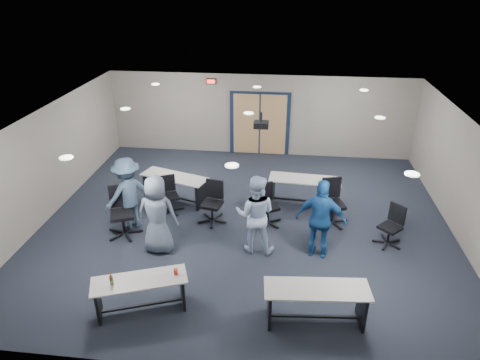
# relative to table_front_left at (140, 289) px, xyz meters

# --- Properties ---
(floor) EXTENTS (10.00, 10.00, 0.00)m
(floor) POSITION_rel_table_front_left_xyz_m (1.60, 3.30, -0.48)
(floor) COLOR black
(floor) RESTS_ON ground
(back_wall) EXTENTS (10.00, 0.04, 2.70)m
(back_wall) POSITION_rel_table_front_left_xyz_m (1.60, 7.80, 0.87)
(back_wall) COLOR gray
(back_wall) RESTS_ON floor
(front_wall) EXTENTS (10.00, 0.04, 2.70)m
(front_wall) POSITION_rel_table_front_left_xyz_m (1.60, -1.20, 0.87)
(front_wall) COLOR gray
(front_wall) RESTS_ON floor
(left_wall) EXTENTS (0.04, 9.00, 2.70)m
(left_wall) POSITION_rel_table_front_left_xyz_m (-3.40, 3.30, 0.87)
(left_wall) COLOR gray
(left_wall) RESTS_ON floor
(right_wall) EXTENTS (0.04, 9.00, 2.70)m
(right_wall) POSITION_rel_table_front_left_xyz_m (6.60, 3.30, 0.87)
(right_wall) COLOR gray
(right_wall) RESTS_ON floor
(ceiling) EXTENTS (10.00, 9.00, 0.04)m
(ceiling) POSITION_rel_table_front_left_xyz_m (1.60, 3.30, 2.22)
(ceiling) COLOR white
(ceiling) RESTS_ON back_wall
(double_door) EXTENTS (2.00, 0.07, 2.20)m
(double_door) POSITION_rel_table_front_left_xyz_m (1.60, 7.76, 0.57)
(double_door) COLOR #101C32
(double_door) RESTS_ON back_wall
(exit_sign) EXTENTS (0.32, 0.07, 0.18)m
(exit_sign) POSITION_rel_table_front_left_xyz_m (-0.00, 7.74, 1.97)
(exit_sign) COLOR black
(exit_sign) RESTS_ON back_wall
(ceiling_projector) EXTENTS (0.35, 0.32, 0.37)m
(ceiling_projector) POSITION_rel_table_front_left_xyz_m (1.90, 3.79, 1.93)
(ceiling_projector) COLOR black
(ceiling_projector) RESTS_ON ceiling
(ceiling_can_lights) EXTENTS (6.24, 5.74, 0.02)m
(ceiling_can_lights) POSITION_rel_table_front_left_xyz_m (1.60, 3.55, 2.19)
(ceiling_can_lights) COLOR white
(ceiling_can_lights) RESTS_ON ceiling
(table_front_left) EXTENTS (1.79, 1.12, 0.94)m
(table_front_left) POSITION_rel_table_front_left_xyz_m (0.00, 0.00, 0.00)
(table_front_left) COLOR beige
(table_front_left) RESTS_ON floor
(table_front_right) EXTENTS (1.88, 0.76, 0.74)m
(table_front_right) POSITION_rel_table_front_left_xyz_m (3.17, 0.07, 0.03)
(table_front_right) COLOR beige
(table_front_right) RESTS_ON floor
(table_back_left) EXTENTS (1.92, 1.15, 0.74)m
(table_back_left) POSITION_rel_table_front_left_xyz_m (-0.42, 4.16, 0.03)
(table_back_left) COLOR beige
(table_back_left) RESTS_ON floor
(table_back_right) EXTENTS (1.91, 0.76, 0.76)m
(table_back_right) POSITION_rel_table_front_left_xyz_m (3.04, 4.37, 0.04)
(table_back_right) COLOR beige
(table_back_right) RESTS_ON floor
(chair_back_a) EXTENTS (0.82, 0.82, 0.97)m
(chair_back_a) POSITION_rel_table_front_left_xyz_m (-0.41, 3.56, 0.01)
(chair_back_a) COLOR black
(chair_back_a) RESTS_ON floor
(chair_back_b) EXTENTS (0.79, 0.79, 1.06)m
(chair_back_b) POSITION_rel_table_front_left_xyz_m (0.76, 3.21, 0.05)
(chair_back_b) COLOR black
(chair_back_b) RESTS_ON floor
(chair_back_c) EXTENTS (0.89, 0.89, 1.03)m
(chair_back_c) POSITION_rel_table_front_left_xyz_m (2.14, 3.26, 0.04)
(chair_back_c) COLOR black
(chair_back_c) RESTS_ON floor
(chair_back_d) EXTENTS (0.89, 0.89, 1.15)m
(chair_back_d) POSITION_rel_table_front_left_xyz_m (3.73, 3.47, 0.10)
(chair_back_d) COLOR black
(chair_back_d) RESTS_ON floor
(chair_loose_left) EXTENTS (0.98, 0.98, 1.20)m
(chair_loose_left) POSITION_rel_table_front_left_xyz_m (-1.22, 2.39, 0.12)
(chair_loose_left) COLOR black
(chair_loose_left) RESTS_ON floor
(chair_loose_right) EXTENTS (0.86, 0.86, 0.97)m
(chair_loose_right) POSITION_rel_table_front_left_xyz_m (4.94, 2.70, 0.01)
(chair_loose_right) COLOR black
(chair_loose_right) RESTS_ON floor
(person_plaid) EXTENTS (0.89, 0.58, 1.82)m
(person_plaid) POSITION_rel_table_front_left_xyz_m (-0.20, 1.90, 0.43)
(person_plaid) COLOR slate
(person_plaid) RESTS_ON floor
(person_lightblue) EXTENTS (0.92, 0.74, 1.83)m
(person_lightblue) POSITION_rel_table_front_left_xyz_m (1.92, 2.14, 0.44)
(person_lightblue) COLOR #B2C7EC
(person_lightblue) RESTS_ON floor
(person_navy) EXTENTS (1.14, 0.67, 1.83)m
(person_navy) POSITION_rel_table_front_left_xyz_m (3.33, 2.10, 0.44)
(person_navy) COLOR #19498A
(person_navy) RESTS_ON floor
(person_back) EXTENTS (1.31, 1.30, 1.81)m
(person_back) POSITION_rel_table_front_left_xyz_m (-1.17, 2.77, 0.43)
(person_back) COLOR #3B516A
(person_back) RESTS_ON floor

